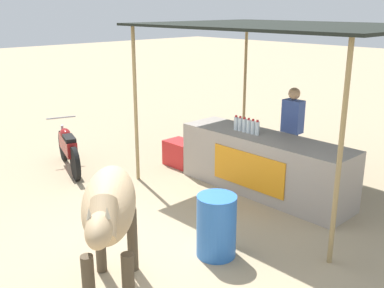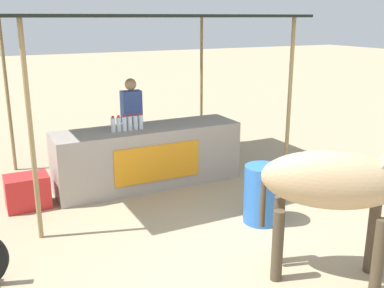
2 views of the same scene
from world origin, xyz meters
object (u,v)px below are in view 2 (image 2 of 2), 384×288
at_px(vendor_behind_counter, 132,124).
at_px(cooler_box, 27,192).
at_px(water_barrel, 262,194).
at_px(stall_counter, 148,156).
at_px(cow, 338,185).

height_order(vendor_behind_counter, cooler_box, vendor_behind_counter).
xyz_separation_m(vendor_behind_counter, water_barrel, (0.83, -2.75, -0.46)).
bearing_deg(water_barrel, vendor_behind_counter, 106.75).
height_order(stall_counter, cow, cow).
bearing_deg(cow, cooler_box, 128.18).
bearing_deg(vendor_behind_counter, stall_counter, -90.21).
distance_m(vendor_behind_counter, cow, 4.23).
relative_size(vendor_behind_counter, cooler_box, 2.75).
relative_size(stall_counter, cow, 1.82).
distance_m(cooler_box, water_barrel, 3.33).
xyz_separation_m(stall_counter, cow, (0.71, -3.42, 0.55)).
relative_size(stall_counter, water_barrel, 3.83).
xyz_separation_m(cooler_box, water_barrel, (2.73, -1.90, 0.15)).
distance_m(cooler_box, cow, 4.30).
bearing_deg(cooler_box, stall_counter, 2.93).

